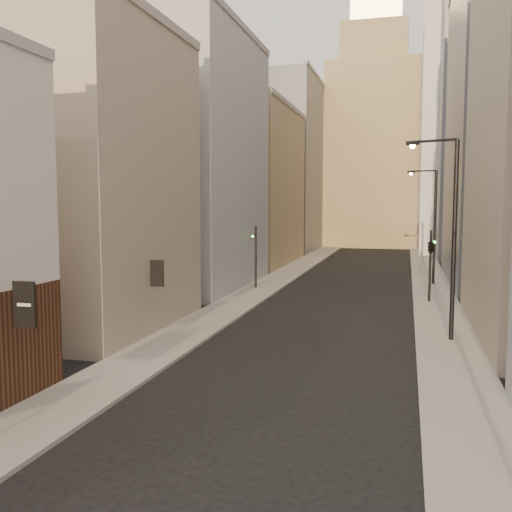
{
  "coord_description": "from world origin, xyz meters",
  "views": [
    {
      "loc": [
        4.46,
        -1.47,
        6.84
      ],
      "look_at": [
        -1.86,
        22.39,
        4.53
      ],
      "focal_mm": 40.0,
      "sensor_mm": 36.0,
      "label": 1
    }
  ],
  "objects_px": {
    "streetlamp_mid": "(449,227)",
    "traffic_light_right": "(431,246)",
    "clock_tower": "(374,134)",
    "traffic_light_left": "(256,247)",
    "white_tower": "(454,112)",
    "streetlamp_far": "(432,220)"
  },
  "relations": [
    {
      "from": "streetlamp_far",
      "to": "traffic_light_right",
      "type": "xyz_separation_m",
      "value": [
        -0.39,
        -9.05,
        -1.52
      ]
    },
    {
      "from": "clock_tower",
      "to": "streetlamp_mid",
      "type": "height_order",
      "value": "clock_tower"
    },
    {
      "from": "traffic_light_left",
      "to": "traffic_light_right",
      "type": "distance_m",
      "value": 13.46
    },
    {
      "from": "streetlamp_mid",
      "to": "traffic_light_left",
      "type": "height_order",
      "value": "streetlamp_mid"
    },
    {
      "from": "streetlamp_mid",
      "to": "streetlamp_far",
      "type": "height_order",
      "value": "streetlamp_mid"
    },
    {
      "from": "white_tower",
      "to": "clock_tower",
      "type": "bearing_deg",
      "value": 128.16
    },
    {
      "from": "streetlamp_mid",
      "to": "streetlamp_far",
      "type": "xyz_separation_m",
      "value": [
        0.0,
        20.02,
        -0.23
      ]
    },
    {
      "from": "clock_tower",
      "to": "traffic_light_left",
      "type": "xyz_separation_m",
      "value": [
        -6.02,
        -50.23,
        -14.24
      ]
    },
    {
      "from": "streetlamp_mid",
      "to": "streetlamp_far",
      "type": "distance_m",
      "value": 20.02
    },
    {
      "from": "clock_tower",
      "to": "streetlamp_far",
      "type": "relative_size",
      "value": 4.72
    },
    {
      "from": "traffic_light_right",
      "to": "white_tower",
      "type": "bearing_deg",
      "value": -105.37
    },
    {
      "from": "white_tower",
      "to": "streetlamp_far",
      "type": "relative_size",
      "value": 4.36
    },
    {
      "from": "traffic_light_left",
      "to": "streetlamp_far",
      "type": "bearing_deg",
      "value": -157.46
    },
    {
      "from": "streetlamp_mid",
      "to": "traffic_light_right",
      "type": "distance_m",
      "value": 11.12
    },
    {
      "from": "clock_tower",
      "to": "streetlamp_mid",
      "type": "relative_size",
      "value": 4.53
    },
    {
      "from": "streetlamp_far",
      "to": "traffic_light_left",
      "type": "xyz_separation_m",
      "value": [
        -13.47,
        -5.89,
        -2.04
      ]
    },
    {
      "from": "streetlamp_mid",
      "to": "traffic_light_left",
      "type": "relative_size",
      "value": 1.98
    },
    {
      "from": "white_tower",
      "to": "traffic_light_right",
      "type": "relative_size",
      "value": 8.3
    },
    {
      "from": "white_tower",
      "to": "streetlamp_mid",
      "type": "relative_size",
      "value": 4.19
    },
    {
      "from": "clock_tower",
      "to": "streetlamp_mid",
      "type": "bearing_deg",
      "value": -83.4
    },
    {
      "from": "streetlamp_mid",
      "to": "traffic_light_right",
      "type": "xyz_separation_m",
      "value": [
        -0.39,
        10.97,
        -1.75
      ]
    },
    {
      "from": "streetlamp_mid",
      "to": "streetlamp_far",
      "type": "relative_size",
      "value": 1.04
    }
  ]
}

